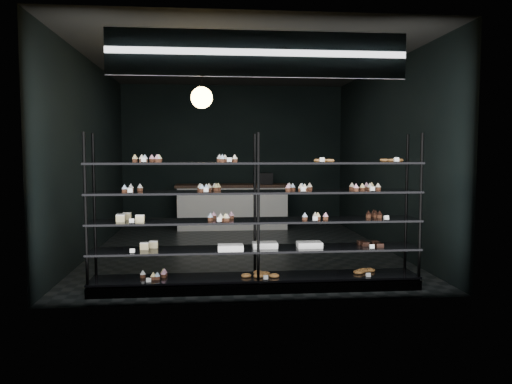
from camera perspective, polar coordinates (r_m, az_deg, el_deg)
room at (r=8.46m, az=-1.64°, el=4.00°), size 5.01×6.01×3.20m
display_shelf at (r=6.11m, az=-0.16°, el=-5.34°), size 4.00×0.50×1.91m
signage at (r=5.65m, az=0.34°, el=15.49°), size 3.30×0.05×0.50m
pendant_lamp at (r=7.20m, az=-6.23°, el=10.68°), size 0.30×0.30×0.88m
service_counter at (r=11.02m, az=-2.67°, el=-1.60°), size 2.47×0.65×1.23m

